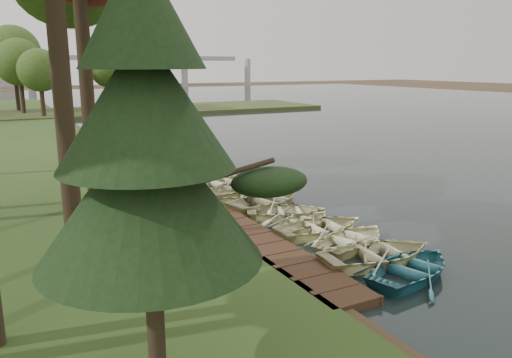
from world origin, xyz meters
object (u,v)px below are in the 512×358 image
rowboat_0 (412,265)px  pine_tree (147,142)px  boardwalk (228,223)px  rowboat_2 (353,237)px  stored_rowboat (130,177)px  rowboat_1 (378,251)px

rowboat_0 → pine_tree: pine_tree is taller
boardwalk → rowboat_2: rowboat_2 is taller
pine_tree → stored_rowboat: bearing=77.8°
boardwalk → rowboat_1: rowboat_1 is taller
rowboat_0 → stored_rowboat: bearing=0.8°
rowboat_1 → rowboat_2: (0.20, 1.51, -0.05)m
rowboat_2 → stored_rowboat: stored_rowboat is taller
rowboat_2 → stored_rowboat: 12.72m
boardwalk → stored_rowboat: size_ratio=4.26×
stored_rowboat → rowboat_2: bearing=-120.0°
rowboat_1 → stored_rowboat: 14.06m
boardwalk → rowboat_2: bearing=-56.3°
rowboat_0 → stored_rowboat: stored_rowboat is taller
boardwalk → rowboat_1: size_ratio=4.06×
boardwalk → stored_rowboat: 7.83m
rowboat_0 → rowboat_2: 2.81m
rowboat_1 → rowboat_2: bearing=-1.9°
boardwalk → rowboat_1: (2.62, -5.74, 0.31)m
rowboat_2 → stored_rowboat: bearing=1.6°
rowboat_1 → stored_rowboat: stored_rowboat is taller
rowboat_0 → rowboat_1: size_ratio=0.91×
boardwalk → rowboat_2: 5.09m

